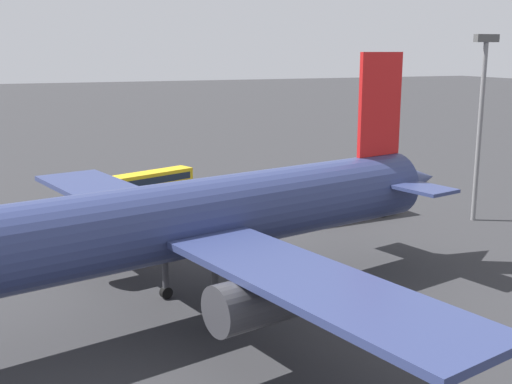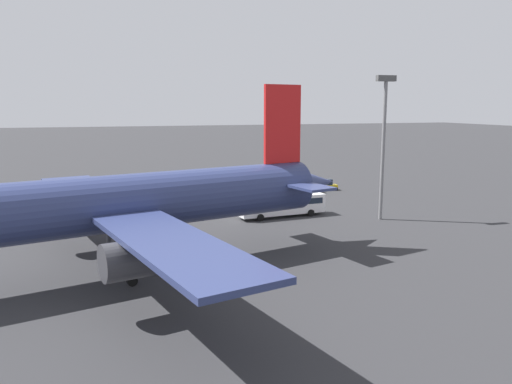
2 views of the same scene
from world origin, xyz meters
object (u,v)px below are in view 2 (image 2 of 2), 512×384
(cargo_cart_orange, at_px, (296,186))
(cargo_cart_yellow, at_px, (282,187))
(shuttle_bus_far, at_px, (282,204))
(baggage_tug, at_px, (330,185))
(worker_person, at_px, (174,184))
(cargo_cart_red, at_px, (268,188))
(cargo_cart_green, at_px, (312,186))
(airplane, at_px, (99,207))
(shuttle_bus_near, at_px, (145,189))

(cargo_cart_orange, xyz_separation_m, cargo_cart_yellow, (2.82, 0.25, 0.00))
(shuttle_bus_far, relative_size, baggage_tug, 5.35)
(worker_person, relative_size, cargo_cart_red, 0.84)
(cargo_cart_orange, bearing_deg, cargo_cart_green, 165.84)
(airplane, bearing_deg, shuttle_bus_near, -115.13)
(airplane, distance_m, cargo_cart_red, 46.83)
(cargo_cart_green, height_order, cargo_cart_red, same)
(shuttle_bus_far, height_order, cargo_cart_red, shuttle_bus_far)
(shuttle_bus_far, bearing_deg, baggage_tug, -136.94)
(airplane, xyz_separation_m, cargo_cart_green, (-37.52, -36.26, -5.58))
(shuttle_bus_near, bearing_deg, airplane, 56.70)
(worker_person, bearing_deg, shuttle_bus_far, 109.98)
(baggage_tug, height_order, cargo_cart_yellow, baggage_tug)
(airplane, bearing_deg, cargo_cart_yellow, -144.62)
(airplane, bearing_deg, cargo_cart_orange, -146.84)
(shuttle_bus_far, distance_m, cargo_cart_yellow, 18.96)
(cargo_cart_green, bearing_deg, baggage_tug, -162.64)
(shuttle_bus_near, bearing_deg, cargo_cart_green, 154.88)
(cargo_cart_orange, bearing_deg, worker_person, -30.38)
(shuttle_bus_far, xyz_separation_m, cargo_cart_yellow, (-6.79, -17.69, -0.66))
(airplane, distance_m, baggage_tug, 56.61)
(cargo_cart_orange, distance_m, cargo_cart_yellow, 2.83)
(cargo_cart_orange, relative_size, cargo_cart_red, 1.00)
(cargo_cart_yellow, bearing_deg, baggage_tug, -174.84)
(shuttle_bus_far, distance_m, worker_person, 31.89)
(cargo_cart_orange, distance_m, cargo_cart_red, 5.68)
(cargo_cart_green, bearing_deg, shuttle_bus_far, 54.18)
(cargo_cart_red, bearing_deg, cargo_cart_yellow, -171.60)
(shuttle_bus_near, xyz_separation_m, worker_person, (-6.49, -11.02, -1.03))
(cargo_cart_yellow, bearing_deg, cargo_cart_orange, -174.96)
(shuttle_bus_near, relative_size, cargo_cart_orange, 5.57)
(cargo_cart_orange, bearing_deg, shuttle_bus_far, 61.81)
(cargo_cart_green, relative_size, cargo_cart_yellow, 1.00)
(shuttle_bus_far, height_order, cargo_cart_orange, shuttle_bus_far)
(airplane, distance_m, shuttle_bus_near, 39.05)
(worker_person, bearing_deg, cargo_cart_red, 139.52)
(baggage_tug, relative_size, cargo_cart_green, 1.16)
(shuttle_bus_far, height_order, cargo_cart_green, shuttle_bus_far)
(shuttle_bus_near, bearing_deg, worker_person, -142.33)
(shuttle_bus_far, bearing_deg, cargo_cart_red, -107.79)
(cargo_cart_red, bearing_deg, baggage_tug, -174.12)
(cargo_cart_green, bearing_deg, airplane, 44.02)
(cargo_cart_green, xyz_separation_m, cargo_cart_yellow, (5.64, -0.46, 0.00))
(shuttle_bus_far, height_order, cargo_cart_yellow, shuttle_bus_far)
(cargo_cart_orange, xyz_separation_m, cargo_cart_red, (5.64, 0.67, 0.00))
(cargo_cart_orange, relative_size, cargo_cart_yellow, 1.00)
(cargo_cart_orange, height_order, cargo_cart_yellow, same)
(shuttle_bus_far, xyz_separation_m, baggage_tug, (-16.80, -18.59, -0.91))
(cargo_cart_green, bearing_deg, cargo_cart_yellow, -4.69)
(shuttle_bus_near, relative_size, baggage_tug, 4.78)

